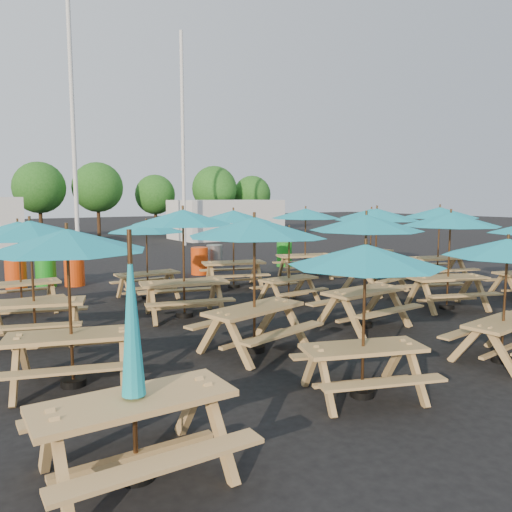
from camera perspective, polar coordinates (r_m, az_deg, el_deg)
ground at (r=13.41m, az=3.52°, el=-5.31°), size 120.00×120.00×0.00m
picnic_unit_0 at (r=5.17m, az=-13.82°, el=-13.52°), size 1.97×1.73×2.50m
picnic_unit_1 at (r=7.71m, az=-20.76°, el=0.87°), size 2.93×2.93×2.37m
picnic_unit_2 at (r=10.43m, az=-24.40°, el=2.18°), size 2.97×2.97×2.38m
picnic_unit_3 at (r=13.25m, az=-25.56°, el=2.44°), size 2.25×2.25×2.24m
picnic_unit_4 at (r=7.00m, az=12.39°, el=-0.75°), size 2.74×2.74×2.18m
picnic_unit_5 at (r=8.85m, az=-0.19°, el=2.59°), size 2.92×2.92×2.47m
picnic_unit_6 at (r=11.61m, az=-8.34°, el=3.80°), size 3.01×3.01×2.54m
picnic_unit_7 at (r=13.98m, az=-12.43°, el=2.86°), size 2.13×2.13×2.16m
picnic_unit_8 at (r=9.31m, az=26.80°, el=0.25°), size 2.31×2.31×2.13m
picnic_unit_9 at (r=10.85m, az=12.47°, el=3.11°), size 2.56×2.56×2.45m
picnic_unit_10 at (r=13.06m, az=3.81°, el=2.22°), size 2.13×2.13×2.03m
picnic_unit_11 at (r=15.33m, az=-2.60°, el=4.18°), size 2.98×2.98×2.42m
picnic_unit_13 at (r=13.27m, az=21.33°, el=3.41°), size 3.08×3.08×2.44m
picnic_unit_14 at (r=14.99m, az=13.63°, el=4.18°), size 2.91×2.91×2.49m
picnic_unit_15 at (r=17.25m, az=5.69°, el=4.47°), size 3.04×3.04×2.43m
picnic_unit_18 at (r=17.39m, az=20.25°, el=4.29°), size 3.02×3.02×2.49m
picnic_unit_19 at (r=19.10m, az=13.05°, el=4.43°), size 2.58×2.58×2.38m
waste_bin_0 at (r=16.79m, az=-25.75°, el=-1.81°), size 0.61×0.61×0.99m
waste_bin_1 at (r=16.87m, az=-22.90°, el=-1.63°), size 0.61×0.61×0.99m
waste_bin_2 at (r=16.79m, az=-20.05°, el=-1.55°), size 0.61×0.61×0.99m
waste_bin_3 at (r=18.22m, az=-6.47°, el=-0.56°), size 0.61×0.61×0.99m
waste_bin_4 at (r=19.07m, az=-4.75°, el=-0.21°), size 0.61×0.61×0.99m
waste_bin_5 at (r=20.23m, az=3.25°, el=0.20°), size 0.61×0.61×0.99m
mast_0 at (r=25.40m, az=-20.17°, el=13.59°), size 0.20×0.20×12.00m
mast_1 at (r=29.42m, az=-8.36°, el=12.93°), size 0.20×0.20×12.00m
event_tent_1 at (r=34.01m, az=-3.45°, el=4.22°), size 7.00×4.00×2.60m
tree_3 at (r=35.75m, az=-23.54°, el=7.17°), size 3.36×3.36×5.09m
tree_4 at (r=36.11m, az=-17.66°, el=7.49°), size 3.41×3.41×5.17m
tree_5 at (r=37.89m, az=-11.45°, el=6.89°), size 2.94×2.94×4.45m
tree_6 at (r=37.99m, az=-4.78°, el=7.68°), size 3.38×3.38×5.13m
tree_7 at (r=39.73m, az=-0.46°, el=7.03°), size 2.95×2.95×4.48m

